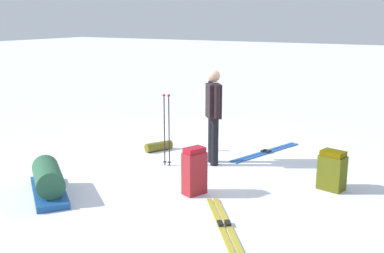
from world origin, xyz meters
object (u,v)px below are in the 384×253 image
Objects in this scene: ski_pair_far at (224,225)px; sleeping_mat_rolled at (159,146)px; ski_pair_near at (266,152)px; thermos_bottle at (210,144)px; skier_standing at (213,112)px; backpack_large_dark at (332,171)px; backpack_bright at (194,171)px; ski_poles_planted_near at (167,126)px; gear_sled at (48,180)px.

ski_pair_far is 3.58m from sleeping_mat_rolled.
ski_pair_near is 1.10m from thermos_bottle.
skier_standing is 2.28m from backpack_large_dark.
backpack_bright is 0.56× the size of ski_poles_planted_near.
gear_sled reaches higher than ski_pair_near.
backpack_large_dark is 0.46× the size of gear_sled.
sleeping_mat_rolled is at bearing -43.18° from backpack_bright.
skier_standing is at bearing -6.28° from backpack_large_dark.
ski_poles_planted_near reaches higher than sleeping_mat_rolled.
ski_poles_planted_near is at bearing 132.99° from sleeping_mat_rolled.
skier_standing is 1.16m from thermos_bottle.
skier_standing is at bearing 62.69° from ski_pair_near.
backpack_large_dark is 3.52m from sleeping_mat_rolled.
ski_pair_far is 2.42× the size of backpack_large_dark.
backpack_large_dark reaches higher than sleeping_mat_rolled.
skier_standing reaches higher than sleeping_mat_rolled.
backpack_bright reaches higher than sleeping_mat_rolled.
sleeping_mat_rolled is 1.02m from thermos_bottle.
ski_poles_planted_near reaches higher than gear_sled.
ski_pair_near is 1.40× the size of gear_sled.
sleeping_mat_rolled is (3.49, -0.44, -0.21)m from backpack_large_dark.
ski_pair_far is at bearing 138.66° from backpack_bright.
gear_sled is 3.42m from thermos_bottle.
ski_pair_near is at bearing -77.58° from ski_pair_far.
thermos_bottle is at bearing -59.16° from ski_pair_far.
ski_pair_far is 1.21m from backpack_bright.
skier_standing is at bearing -118.66° from gear_sled.
backpack_bright is 0.53× the size of gear_sled.
ski_pair_near is 4.21m from gear_sled.
thermos_bottle is at bearing -58.68° from skier_standing.
sleeping_mat_rolled is at bearing -8.58° from skier_standing.
skier_standing is at bearing -59.31° from ski_pair_far.
backpack_bright is at bearing 35.02° from backpack_large_dark.
backpack_large_dark is at bearing -174.63° from ski_poles_planted_near.
backpack_bright is at bearing 112.00° from thermos_bottle.
sleeping_mat_rolled is (-0.09, -2.78, -0.13)m from gear_sled.
ski_pair_near is at bearing -127.27° from ski_poles_planted_near.
backpack_bright is at bearing -148.67° from gear_sled.
backpack_large_dark is (-1.59, 1.36, 0.29)m from ski_pair_near.
skier_standing reaches higher than thermos_bottle.
backpack_bright is at bearing 136.82° from sleeping_mat_rolled.
ski_pair_near is (-0.58, -1.12, -0.94)m from skier_standing.
backpack_large_dark is (-0.85, -1.98, 0.29)m from ski_pair_far.
backpack_bright reaches higher than gear_sled.
gear_sled is at bearing 70.12° from ski_poles_planted_near.
backpack_large_dark reaches higher than ski_pair_near.
gear_sled is (2.73, 0.36, 0.21)m from ski_pair_far.
ski_poles_planted_near is at bearing -40.64° from backpack_bright.
skier_standing is 1.32× the size of ski_poles_planted_near.
backpack_bright is (-0.44, 1.45, -0.60)m from skier_standing.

